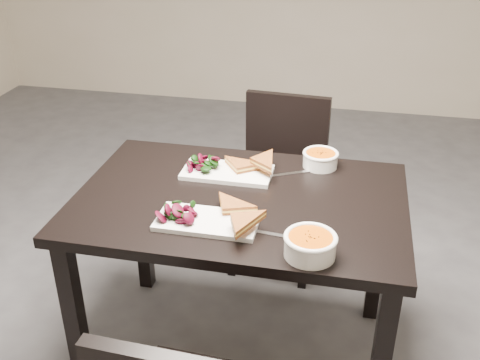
{
  "coord_description": "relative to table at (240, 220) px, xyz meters",
  "views": [
    {
      "loc": [
        0.71,
        -2.23,
        1.77
      ],
      "look_at": [
        0.35,
        -0.49,
        0.82
      ],
      "focal_mm": 42.07,
      "sensor_mm": 36.0,
      "label": 1
    }
  ],
  "objects": [
    {
      "name": "sandwich_near",
      "position": [
        -0.01,
        -0.18,
        0.14
      ],
      "size": [
        0.2,
        0.18,
        0.06
      ],
      "primitive_type": null,
      "rotation": [
        0.0,
        0.0,
        0.34
      ],
      "color": "#AF6124",
      "rests_on": "plate_near"
    },
    {
      "name": "chair_far",
      "position": [
        0.05,
        0.75,
        -0.17
      ],
      "size": [
        0.45,
        0.45,
        0.85
      ],
      "rotation": [
        0.0,
        0.0,
        -0.07
      ],
      "color": "black",
      "rests_on": "ground"
    },
    {
      "name": "soup_bowl_near",
      "position": [
        0.28,
        -0.31,
        0.14
      ],
      "size": [
        0.17,
        0.17,
        0.07
      ],
      "color": "white",
      "rests_on": "table"
    },
    {
      "name": "cutlery_near",
      "position": [
        0.13,
        -0.22,
        0.1
      ],
      "size": [
        0.18,
        0.03,
        0.0
      ],
      "primitive_type": "cube",
      "rotation": [
        0.0,
        0.0,
        -0.11
      ],
      "color": "silver",
      "rests_on": "table"
    },
    {
      "name": "plate_far",
      "position": [
        -0.09,
        0.17,
        0.11
      ],
      "size": [
        0.35,
        0.17,
        0.02
      ],
      "primitive_type": "cube",
      "color": "white",
      "rests_on": "table"
    },
    {
      "name": "table",
      "position": [
        0.0,
        0.0,
        0.0
      ],
      "size": [
        1.2,
        0.8,
        0.75
      ],
      "color": "black",
      "rests_on": "ground"
    },
    {
      "name": "plate_near",
      "position": [
        -0.07,
        -0.2,
        0.11
      ],
      "size": [
        0.34,
        0.17,
        0.02
      ],
      "primitive_type": "cube",
      "color": "white",
      "rests_on": "table"
    },
    {
      "name": "salad_near",
      "position": [
        -0.17,
        -0.2,
        0.14
      ],
      "size": [
        0.11,
        0.1,
        0.05
      ],
      "primitive_type": null,
      "color": "black",
      "rests_on": "plate_near"
    },
    {
      "name": "ground",
      "position": [
        -0.35,
        0.49,
        -0.65
      ],
      "size": [
        5.0,
        5.0,
        0.0
      ],
      "primitive_type": "plane",
      "color": "#47474C",
      "rests_on": "ground"
    },
    {
      "name": "soup_bowl_far",
      "position": [
        0.26,
        0.31,
        0.14
      ],
      "size": [
        0.14,
        0.14,
        0.06
      ],
      "color": "white",
      "rests_on": "table"
    },
    {
      "name": "cutlery_far",
      "position": [
        0.15,
        0.22,
        0.1
      ],
      "size": [
        0.17,
        0.1,
        0.0
      ],
      "primitive_type": "cube",
      "rotation": [
        0.0,
        0.0,
        0.48
      ],
      "color": "silver",
      "rests_on": "table"
    },
    {
      "name": "salad_far",
      "position": [
        -0.19,
        0.17,
        0.14
      ],
      "size": [
        0.11,
        0.1,
        0.05
      ],
      "primitive_type": null,
      "color": "black",
      "rests_on": "plate_far"
    },
    {
      "name": "sandwich_far",
      "position": [
        -0.02,
        0.15,
        0.14
      ],
      "size": [
        0.22,
        0.21,
        0.06
      ],
      "primitive_type": null,
      "rotation": [
        0.0,
        0.0,
        0.62
      ],
      "color": "#AF6124",
      "rests_on": "plate_far"
    }
  ]
}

